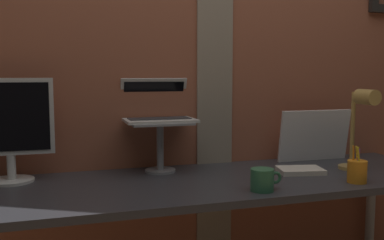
% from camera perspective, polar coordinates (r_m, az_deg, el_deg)
% --- Properties ---
extents(brick_wall_back, '(3.50, 0.15, 2.44)m').
position_cam_1_polar(brick_wall_back, '(2.23, 0.77, 7.18)').
color(brick_wall_back, '#9E563D').
rests_on(brick_wall_back, ground_plane).
extents(desk, '(2.35, 0.66, 0.72)m').
position_cam_1_polar(desk, '(1.89, 0.91, -9.75)').
color(desk, '#333338').
rests_on(desk, ground_plane).
extents(monitor, '(0.36, 0.18, 0.44)m').
position_cam_1_polar(monitor, '(1.96, -22.80, -0.38)').
color(monitor, silver).
rests_on(monitor, desk).
extents(laptop_stand, '(0.28, 0.22, 0.24)m').
position_cam_1_polar(laptop_stand, '(2.01, -4.20, -2.39)').
color(laptop_stand, gray).
rests_on(laptop_stand, desk).
extents(laptop, '(0.32, 0.28, 0.20)m').
position_cam_1_polar(laptop, '(2.06, -4.64, 1.45)').
color(laptop, silver).
rests_on(laptop, laptop_stand).
extents(whiteboard_panel, '(0.40, 0.05, 0.27)m').
position_cam_1_polar(whiteboard_panel, '(2.36, 15.77, -1.97)').
color(whiteboard_panel, white).
rests_on(whiteboard_panel, desk).
extents(desk_lamp, '(0.12, 0.20, 0.38)m').
position_cam_1_polar(desk_lamp, '(2.15, 21.20, -0.08)').
color(desk_lamp, tan).
rests_on(desk_lamp, desk).
extents(pen_cup, '(0.08, 0.08, 0.16)m').
position_cam_1_polar(pen_cup, '(1.96, 20.82, -6.27)').
color(pen_cup, orange).
rests_on(pen_cup, desk).
extents(coffee_mug, '(0.13, 0.09, 0.09)m').
position_cam_1_polar(coffee_mug, '(1.73, 9.25, -7.73)').
color(coffee_mug, '#33724C').
rests_on(coffee_mug, desk).
extents(paper_clutter_stack, '(0.22, 0.18, 0.02)m').
position_cam_1_polar(paper_clutter_stack, '(2.08, 14.00, -6.43)').
color(paper_clutter_stack, silver).
rests_on(paper_clutter_stack, desk).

